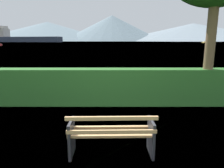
% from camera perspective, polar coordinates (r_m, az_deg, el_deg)
% --- Properties ---
extents(ground_plane, '(1400.00, 1400.00, 0.00)m').
position_cam_1_polar(ground_plane, '(4.14, -0.08, -18.74)').
color(ground_plane, '#567A38').
extents(water_surface, '(620.00, 620.00, 0.00)m').
position_cam_1_polar(water_surface, '(310.95, 0.09, 11.67)').
color(water_surface, '#7A99A8').
rests_on(water_surface, ground_plane).
extents(park_bench, '(1.58, 0.60, 0.87)m').
position_cam_1_polar(park_bench, '(3.89, -0.07, -13.83)').
color(park_bench, tan).
rests_on(park_bench, ground_plane).
extents(hedge_row, '(8.33, 0.60, 1.21)m').
position_cam_1_polar(hedge_row, '(6.84, -0.01, -0.75)').
color(hedge_row, '#2D6B28').
rests_on(hedge_row, ground_plane).
extents(cargo_ship_large, '(104.61, 39.99, 20.44)m').
position_cam_1_polar(cargo_ship_large, '(295.45, -24.73, 11.68)').
color(cargo_ship_large, '#2D384C').
rests_on(cargo_ship_large, water_surface).
extents(tender_far, '(3.33, 7.90, 1.47)m').
position_cam_1_polar(tender_far, '(203.11, 24.44, 10.55)').
color(tender_far, gold).
rests_on(tender_far, water_surface).
extents(distant_hills, '(816.05, 437.93, 68.09)m').
position_cam_1_polar(distant_hills, '(587.67, 2.63, 14.50)').
color(distant_hills, slate).
rests_on(distant_hills, ground_plane).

